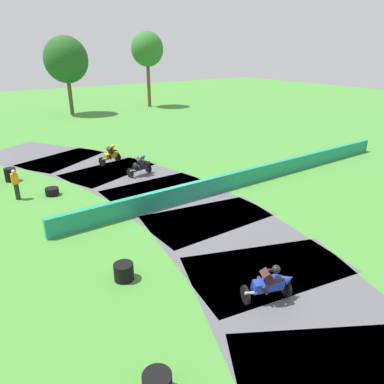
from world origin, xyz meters
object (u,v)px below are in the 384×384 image
Objects in this scene: tire_stack_mid_a at (124,272)px; motorcycle_trailing_yellow at (111,154)px; tire_stack_extra_a at (10,175)px; track_marshal at (16,185)px; motorcycle_lead_blue at (270,283)px; motorcycle_chase_black at (141,165)px; tire_stack_far at (52,192)px; tire_stack_mid_b at (91,217)px.

motorcycle_trailing_yellow is at bearing 68.29° from tire_stack_mid_a.
tire_stack_extra_a is 3.27m from track_marshal.
motorcycle_lead_blue is 0.97× the size of motorcycle_trailing_yellow.
motorcycle_trailing_yellow is at bearing 98.59° from motorcycle_chase_black.
track_marshal is (-0.25, -3.23, 0.42)m from tire_stack_extra_a.
track_marshal is at bearing 165.55° from tire_stack_far.
tire_stack_mid_b is (-4.49, -8.07, -0.34)m from motorcycle_trailing_yellow.
motorcycle_trailing_yellow is 7.32m from track_marshal.
tire_stack_far is at bearing 96.18° from tire_stack_mid_b.
tire_stack_far is at bearing -144.24° from motorcycle_trailing_yellow.
tire_stack_extra_a reaches higher than tire_stack_far.
tire_stack_mid_a is 0.42× the size of track_marshal.
motorcycle_lead_blue is 16.60m from motorcycle_trailing_yellow.
tire_stack_extra_a is at bearing 102.89° from tire_stack_mid_b.
motorcycle_trailing_yellow is 2.45× the size of tire_stack_far.
motorcycle_lead_blue is 4.89m from tire_stack_mid_a.
motorcycle_chase_black is at bearing -26.62° from tire_stack_extra_a.
motorcycle_lead_blue is at bearing -48.33° from tire_stack_mid_a.
motorcycle_trailing_yellow is at bearing 83.54° from motorcycle_lead_blue.
tire_stack_far is at bearing 89.14° from tire_stack_mid_a.
tire_stack_far is 3.91m from tire_stack_extra_a.
motorcycle_lead_blue is 2.47× the size of tire_stack_mid_a.
track_marshal is (-1.63, 0.42, 0.62)m from tire_stack_far.
tire_stack_mid_a is (-3.24, 3.65, -0.35)m from motorcycle_lead_blue.
motorcycle_chase_black is 5.51m from tire_stack_far.
motorcycle_trailing_yellow reaches higher than tire_stack_extra_a.
tire_stack_mid_a is at bearing -84.52° from tire_stack_extra_a.
tire_stack_mid_a is (-5.62, -9.48, -0.34)m from motorcycle_chase_black.
track_marshal is at bearing 98.74° from tire_stack_mid_a.
motorcycle_lead_blue is 0.98× the size of motorcycle_chase_black.
motorcycle_chase_black is at bearing 79.73° from motorcycle_lead_blue.
motorcycle_trailing_yellow reaches higher than motorcycle_chase_black.
motorcycle_lead_blue is 2.47× the size of tire_stack_mid_b.
tire_stack_far is 0.88× the size of tire_stack_extra_a.
tire_stack_mid_b is 8.35m from tire_stack_extra_a.
tire_stack_far is at bearing -177.76° from motorcycle_chase_black.
motorcycle_chase_black is 7.68m from tire_stack_extra_a.
track_marshal is (-1.49, 9.68, 0.52)m from tire_stack_mid_a.
motorcycle_chase_black is (2.38, 13.12, -0.01)m from motorcycle_lead_blue.
motorcycle_trailing_yellow is at bearing 25.60° from track_marshal.
tire_stack_extra_a reaches higher than tire_stack_mid_b.
tire_stack_far is (-4.97, -3.58, -0.44)m from motorcycle_trailing_yellow.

